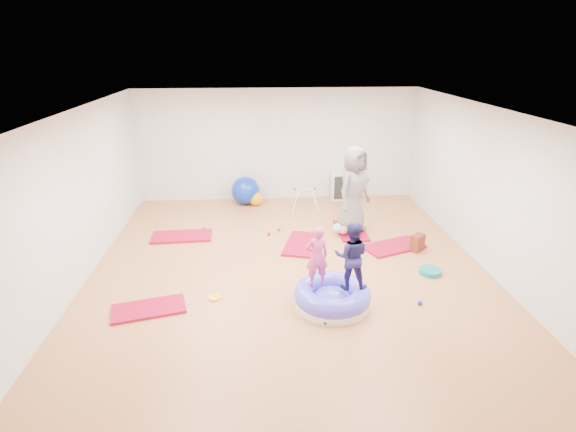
{
  "coord_description": "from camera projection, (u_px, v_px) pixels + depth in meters",
  "views": [
    {
      "loc": [
        -0.55,
        -7.19,
        3.77
      ],
      "look_at": [
        0.0,
        0.3,
        0.9
      ],
      "focal_mm": 28.0,
      "sensor_mm": 36.0,
      "label": 1
    }
  ],
  "objects": [
    {
      "name": "inflatable_cushion",
      "position": [
        332.0,
        297.0,
        6.9
      ],
      "size": [
        1.19,
        1.19,
        0.37
      ],
      "rotation": [
        0.0,
        0.0,
        -0.19
      ],
      "color": "white",
      "rests_on": "ground"
    },
    {
      "name": "gym_mat_rear_right",
      "position": [
        351.0,
        231.0,
        9.67
      ],
      "size": [
        0.59,
        1.16,
        0.05
      ],
      "primitive_type": "cube",
      "rotation": [
        0.0,
        0.0,
        1.59
      ],
      "color": "#9C0024",
      "rests_on": "ground"
    },
    {
      "name": "gym_mat_mid_left",
      "position": [
        182.0,
        236.0,
        9.37
      ],
      "size": [
        1.26,
        0.67,
        0.05
      ],
      "primitive_type": "cube",
      "rotation": [
        0.0,
        0.0,
        0.05
      ],
      "color": "#9C0024",
      "rests_on": "ground"
    },
    {
      "name": "gym_mat_right",
      "position": [
        394.0,
        247.0,
        8.9
      ],
      "size": [
        1.32,
        0.98,
        0.05
      ],
      "primitive_type": "cube",
      "rotation": [
        0.0,
        0.0,
        0.37
      ],
      "color": "#9C0024",
      "rests_on": "ground"
    },
    {
      "name": "cube_shelf",
      "position": [
        345.0,
        186.0,
        11.6
      ],
      "size": [
        0.7,
        0.35,
        0.7
      ],
      "color": "silver",
      "rests_on": "ground"
    },
    {
      "name": "ball_pit_balls",
      "position": [
        315.0,
        256.0,
        8.47
      ],
      "size": [
        3.71,
        3.75,
        0.08
      ],
      "color": "#0C2EA5",
      "rests_on": "ground"
    },
    {
      "name": "infant",
      "position": [
        342.0,
        228.0,
        9.42
      ],
      "size": [
        0.38,
        0.39,
        0.23
      ],
      "color": "#C7E8FC",
      "rests_on": "gym_mat_rear_right"
    },
    {
      "name": "balance_disc",
      "position": [
        430.0,
        271.0,
        7.89
      ],
      "size": [
        0.39,
        0.39,
        0.09
      ],
      "primitive_type": "cylinder",
      "color": "#11767C",
      "rests_on": "ground"
    },
    {
      "name": "gym_mat_front_left",
      "position": [
        149.0,
        309.0,
        6.81
      ],
      "size": [
        1.18,
        0.79,
        0.05
      ],
      "primitive_type": "cube",
      "rotation": [
        0.0,
        0.0,
        0.25
      ],
      "color": "#9C0024",
      "rests_on": "ground"
    },
    {
      "name": "adult_caregiver",
      "position": [
        353.0,
        190.0,
        9.29
      ],
      "size": [
        1.05,
        1.04,
        1.83
      ],
      "primitive_type": "imported",
      "rotation": [
        0.0,
        0.0,
        0.75
      ],
      "color": "slate",
      "rests_on": "gym_mat_rear_right"
    },
    {
      "name": "room",
      "position": [
        289.0,
        195.0,
        7.58
      ],
      "size": [
        7.01,
        8.01,
        2.81
      ],
      "color": "#B36A4B",
      "rests_on": "ground"
    },
    {
      "name": "child_navy",
      "position": [
        352.0,
        253.0,
        6.66
      ],
      "size": [
        0.59,
        0.51,
        1.06
      ],
      "primitive_type": "imported",
      "rotation": [
        0.0,
        0.0,
        2.92
      ],
      "color": "navy",
      "rests_on": "inflatable_cushion"
    },
    {
      "name": "child_pink",
      "position": [
        317.0,
        253.0,
        6.76
      ],
      "size": [
        0.39,
        0.29,
        0.98
      ],
      "primitive_type": "imported",
      "rotation": [
        0.0,
        0.0,
        3.3
      ],
      "color": "#DB428E",
      "rests_on": "inflatable_cushion"
    },
    {
      "name": "exercise_ball_orange",
      "position": [
        256.0,
        199.0,
        11.19
      ],
      "size": [
        0.36,
        0.36,
        0.36
      ],
      "primitive_type": "sphere",
      "color": "#EA9300",
      "rests_on": "ground"
    },
    {
      "name": "infant_play_gym",
      "position": [
        305.0,
        195.0,
        10.97
      ],
      "size": [
        0.66,
        0.62,
        0.5
      ],
      "rotation": [
        0.0,
        0.0,
        0.19
      ],
      "color": "silver",
      "rests_on": "ground"
    },
    {
      "name": "backpack",
      "position": [
        417.0,
        243.0,
        8.74
      ],
      "size": [
        0.33,
        0.32,
        0.33
      ],
      "primitive_type": "cube",
      "rotation": [
        0.0,
        0.0,
        0.71
      ],
      "color": "#BB4525",
      "rests_on": "ground"
    },
    {
      "name": "yellow_toy",
      "position": [
        214.0,
        298.0,
        7.12
      ],
      "size": [
        0.2,
        0.2,
        0.03
      ],
      "primitive_type": "cylinder",
      "color": "yellow",
      "rests_on": "ground"
    },
    {
      "name": "exercise_ball_blue",
      "position": [
        245.0,
        191.0,
        11.24
      ],
      "size": [
        0.7,
        0.7,
        0.7
      ],
      "primitive_type": "sphere",
      "color": "#0C2EA5",
      "rests_on": "ground"
    },
    {
      "name": "gym_mat_center_back",
      "position": [
        301.0,
        244.0,
        9.02
      ],
      "size": [
        0.89,
        1.3,
        0.05
      ],
      "primitive_type": "cube",
      "rotation": [
        0.0,
        0.0,
        1.3
      ],
      "color": "#9C0024",
      "rests_on": "ground"
    }
  ]
}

